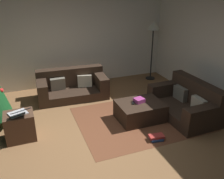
% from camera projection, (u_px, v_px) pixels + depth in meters
% --- Properties ---
extents(ground_plane, '(6.40, 6.40, 0.00)m').
position_uv_depth(ground_plane, '(93.00, 146.00, 4.34)').
color(ground_plane, brown).
extents(rear_partition, '(6.40, 0.12, 2.60)m').
position_uv_depth(rear_partition, '(57.00, 39.00, 6.51)').
color(rear_partition, silver).
rests_on(rear_partition, ground_plane).
extents(couch_left, '(1.74, 0.95, 0.69)m').
position_uv_depth(couch_left, '(72.00, 86.00, 6.19)').
color(couch_left, '#332319').
rests_on(couch_left, ground_plane).
extents(couch_right, '(0.95, 1.56, 0.76)m').
position_uv_depth(couch_right, '(187.00, 103.00, 5.29)').
color(couch_right, '#332319').
rests_on(couch_right, ground_plane).
extents(ottoman, '(0.94, 0.72, 0.38)m').
position_uv_depth(ottoman, '(140.00, 111.00, 5.15)').
color(ottoman, '#332319').
rests_on(ottoman, ground_plane).
extents(gift_box, '(0.23, 0.21, 0.08)m').
position_uv_depth(gift_box, '(139.00, 100.00, 5.10)').
color(gift_box, '#B23F8C').
rests_on(gift_box, ottoman).
extents(tv_remote, '(0.13, 0.16, 0.02)m').
position_uv_depth(tv_remote, '(133.00, 102.00, 5.07)').
color(tv_remote, black).
rests_on(tv_remote, ottoman).
extents(side_table, '(0.52, 0.44, 0.52)m').
position_uv_depth(side_table, '(20.00, 126.00, 4.47)').
color(side_table, '#4C3323').
rests_on(side_table, ground_plane).
extents(laptop, '(0.42, 0.48, 0.19)m').
position_uv_depth(laptop, '(19.00, 112.00, 4.30)').
color(laptop, silver).
rests_on(laptop, side_table).
extents(book_stack, '(0.30, 0.21, 0.09)m').
position_uv_depth(book_stack, '(156.00, 137.00, 4.51)').
color(book_stack, '#2D5193').
rests_on(book_stack, ground_plane).
extents(corner_lamp, '(0.36, 0.36, 1.72)m').
position_uv_depth(corner_lamp, '(153.00, 30.00, 6.86)').
color(corner_lamp, black).
rests_on(corner_lamp, ground_plane).
extents(area_rug, '(2.60, 2.00, 0.01)m').
position_uv_depth(area_rug, '(139.00, 119.00, 5.22)').
color(area_rug, brown).
rests_on(area_rug, ground_plane).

